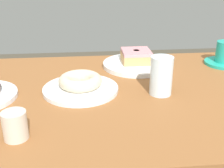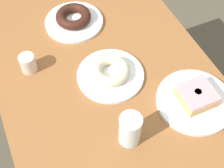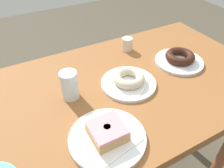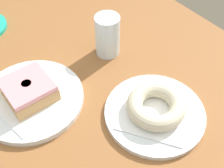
{
  "view_description": "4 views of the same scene",
  "coord_description": "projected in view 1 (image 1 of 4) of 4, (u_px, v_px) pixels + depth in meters",
  "views": [
    {
      "loc": [
        -0.05,
        -0.74,
        1.1
      ],
      "look_at": [
        0.02,
        -0.01,
        0.8
      ],
      "focal_mm": 46.75,
      "sensor_mm": 36.0,
      "label": 1
    },
    {
      "loc": [
        0.48,
        -0.23,
        1.56
      ],
      "look_at": [
        -0.01,
        -0.01,
        0.81
      ],
      "focal_mm": 50.41,
      "sensor_mm": 36.0,
      "label": 2
    },
    {
      "loc": [
        0.3,
        0.55,
        1.3
      ],
      "look_at": [
        0.01,
        0.02,
        0.81
      ],
      "focal_mm": 35.22,
      "sensor_mm": 36.0,
      "label": 3
    },
    {
      "loc": [
        -0.29,
        0.29,
        1.26
      ],
      "look_at": [
        0.03,
        0.05,
        0.81
      ],
      "focal_mm": 45.87,
      "sensor_mm": 36.0,
      "label": 4
    }
  ],
  "objects": [
    {
      "name": "donut_glazed_square",
      "position": [
        136.0,
        56.0,
        0.99
      ],
      "size": [
        0.1,
        0.1,
        0.04
      ],
      "color": "tan",
      "rests_on": "napkin_glazed_square"
    },
    {
      "name": "table",
      "position": [
        104.0,
        121.0,
        0.85
      ],
      "size": [
        1.28,
        0.68,
        0.77
      ],
      "color": "brown",
      "rests_on": "ground_plane"
    },
    {
      "name": "donut_sugar_ring",
      "position": [
        80.0,
        81.0,
        0.81
      ],
      "size": [
        0.12,
        0.12,
        0.03
      ],
      "primitive_type": "torus",
      "color": "beige",
      "rests_on": "napkin_sugar_ring"
    },
    {
      "name": "water_glass",
      "position": [
        161.0,
        76.0,
        0.78
      ],
      "size": [
        0.06,
        0.06,
        0.11
      ],
      "primitive_type": "cylinder",
      "color": "silver",
      "rests_on": "table"
    },
    {
      "name": "napkin_sugar_ring",
      "position": [
        81.0,
        87.0,
        0.81
      ],
      "size": [
        0.19,
        0.19,
        0.0
      ],
      "primitive_type": "cube",
      "rotation": [
        0.0,
        0.0,
        0.6
      ],
      "color": "white",
      "rests_on": "plate_sugar_ring"
    },
    {
      "name": "plate_sugar_ring",
      "position": [
        81.0,
        89.0,
        0.82
      ],
      "size": [
        0.21,
        0.21,
        0.01
      ],
      "primitive_type": "cylinder",
      "color": "white",
      "rests_on": "table"
    },
    {
      "name": "napkin_glazed_square",
      "position": [
        136.0,
        62.0,
        1.0
      ],
      "size": [
        0.17,
        0.17,
        0.0
      ],
      "primitive_type": "cube",
      "rotation": [
        0.0,
        0.0,
        0.18
      ],
      "color": "white",
      "rests_on": "plate_glazed_square"
    },
    {
      "name": "sugar_jar",
      "position": [
        15.0,
        125.0,
        0.59
      ],
      "size": [
        0.05,
        0.05,
        0.06
      ],
      "primitive_type": "cylinder",
      "color": "beige",
      "rests_on": "table"
    },
    {
      "name": "plate_glazed_square",
      "position": [
        136.0,
        65.0,
        1.0
      ],
      "size": [
        0.23,
        0.23,
        0.01
      ],
      "primitive_type": "cylinder",
      "color": "white",
      "rests_on": "table"
    }
  ]
}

